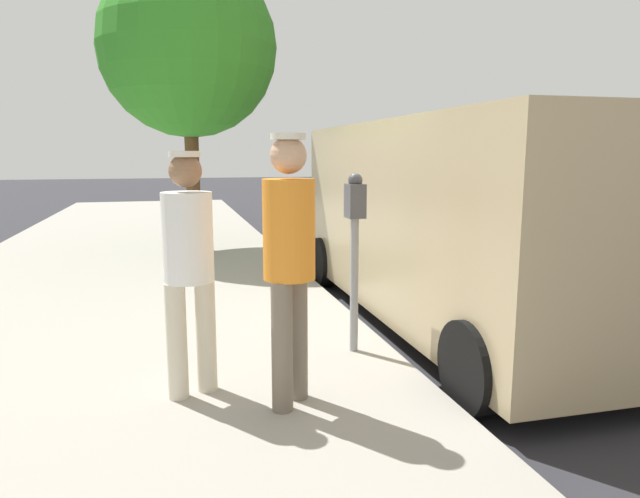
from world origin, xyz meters
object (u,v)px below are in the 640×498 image
object	(u,v)px
parking_meter_near	(355,232)
pedestrian_in_orange	(289,252)
parked_van	(461,218)
street_tree	(188,48)
pedestrian_in_white	(189,259)

from	to	relation	value
parking_meter_near	pedestrian_in_orange	distance (m)	1.17
parked_van	street_tree	world-z (taller)	street_tree
pedestrian_in_orange	parked_van	bearing A→B (deg)	-140.16
pedestrian_in_white	parked_van	bearing A→B (deg)	-151.87
pedestrian_in_orange	pedestrian_in_white	bearing A→B (deg)	-28.06
street_tree	parking_meter_near	bearing A→B (deg)	100.62
parked_van	street_tree	distance (m)	5.97
pedestrian_in_orange	street_tree	distance (m)	7.10
pedestrian_in_white	street_tree	distance (m)	6.81
parked_van	pedestrian_in_white	bearing A→B (deg)	28.13
parking_meter_near	street_tree	bearing A→B (deg)	-79.38
parking_meter_near	street_tree	xyz separation A→B (m)	(1.08, -5.77, 2.40)
pedestrian_in_white	pedestrian_in_orange	bearing A→B (deg)	151.94
pedestrian_in_orange	parking_meter_near	bearing A→B (deg)	-129.48
pedestrian_in_orange	street_tree	xyz separation A→B (m)	(0.34, -6.67, 2.39)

